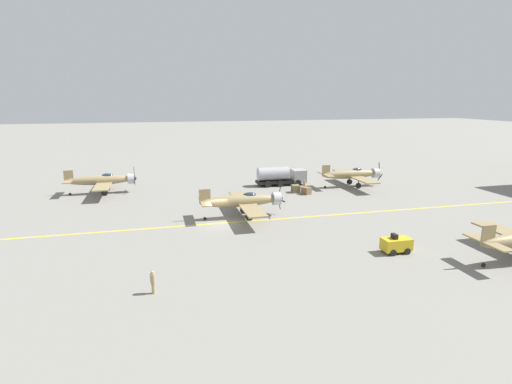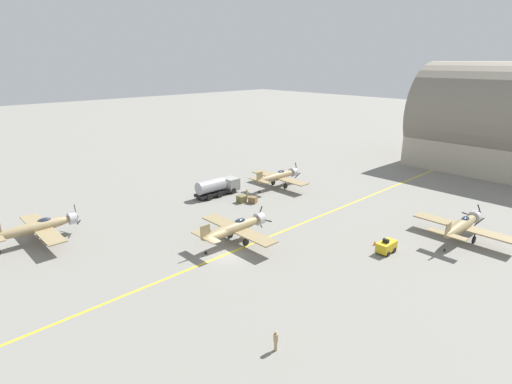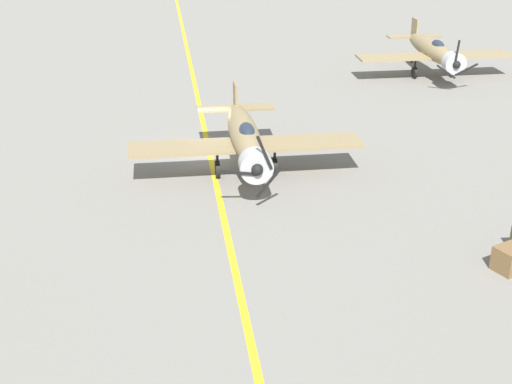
# 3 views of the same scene
# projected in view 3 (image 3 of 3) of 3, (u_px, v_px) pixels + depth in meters

# --- Properties ---
(ground_plane) EXTENTS (400.00, 400.00, 0.00)m
(ground_plane) POSITION_uv_depth(u_px,v_px,m) (210.00, 153.00, 40.33)
(ground_plane) COLOR gray
(taxiway_stripe) EXTENTS (0.30, 160.00, 0.01)m
(taxiway_stripe) POSITION_uv_depth(u_px,v_px,m) (210.00, 153.00, 40.33)
(taxiway_stripe) COLOR yellow
(taxiway_stripe) RESTS_ON ground
(airplane_mid_center) EXTENTS (12.00, 9.98, 3.70)m
(airplane_mid_center) POSITION_uv_depth(u_px,v_px,m) (245.00, 137.00, 36.77)
(airplane_mid_center) COLOR #958158
(airplane_mid_center) RESTS_ON ground
(airplane_near_left) EXTENTS (12.00, 9.98, 3.80)m
(airplane_near_left) POSITION_uv_depth(u_px,v_px,m) (433.00, 51.00, 54.72)
(airplane_near_left) COLOR #99855C
(airplane_near_left) RESTS_ON ground
(supply_crate_by_tanker) EXTENTS (1.51, 1.40, 1.01)m
(supply_crate_by_tanker) POSITION_uv_depth(u_px,v_px,m) (511.00, 259.00, 28.21)
(supply_crate_by_tanker) COLOR brown
(supply_crate_by_tanker) RESTS_ON ground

